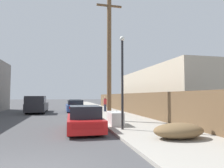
# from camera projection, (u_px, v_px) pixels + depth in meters

# --- Properties ---
(sidewalk_curb) EXTENTS (4.20, 63.00, 0.12)m
(sidewalk_curb) POSITION_uv_depth(u_px,v_px,m) (96.00, 108.00, 28.38)
(sidewalk_curb) COLOR #9E998E
(sidewalk_curb) RESTS_ON ground
(discarded_fridge) EXTENTS (0.79, 1.70, 0.78)m
(discarded_fridge) POSITION_uv_depth(u_px,v_px,m) (115.00, 118.00, 11.61)
(discarded_fridge) COLOR silver
(discarded_fridge) RESTS_ON sidewalk_curb
(parked_sports_car_red) EXTENTS (1.80, 4.28, 1.31)m
(parked_sports_car_red) POSITION_uv_depth(u_px,v_px,m) (84.00, 120.00, 10.26)
(parked_sports_car_red) COLOR red
(parked_sports_car_red) RESTS_ON ground
(car_parked_mid) EXTENTS (2.03, 4.34, 1.35)m
(car_parked_mid) POSITION_uv_depth(u_px,v_px,m) (75.00, 106.00, 22.73)
(car_parked_mid) COLOR #2D478C
(car_parked_mid) RESTS_ON ground
(car_parked_far) EXTENTS (1.90, 4.38, 1.31)m
(car_parked_far) POSITION_uv_depth(u_px,v_px,m) (75.00, 104.00, 29.69)
(car_parked_far) COLOR silver
(car_parked_far) RESTS_ON ground
(pickup_truck) EXTENTS (1.97, 5.79, 1.80)m
(pickup_truck) POSITION_uv_depth(u_px,v_px,m) (37.00, 104.00, 21.22)
(pickup_truck) COLOR #232328
(pickup_truck) RESTS_ON ground
(utility_pole) EXTENTS (1.80, 0.31, 8.97)m
(utility_pole) POSITION_uv_depth(u_px,v_px,m) (109.00, 54.00, 13.93)
(utility_pole) COLOR brown
(utility_pole) RESTS_ON sidewalk_curb
(street_lamp) EXTENTS (0.26, 0.26, 4.78)m
(street_lamp) POSITION_uv_depth(u_px,v_px,m) (122.00, 75.00, 10.21)
(street_lamp) COLOR #232326
(street_lamp) RESTS_ON sidewalk_curb
(brush_pile) EXTENTS (2.10, 1.27, 0.61)m
(brush_pile) POSITION_uv_depth(u_px,v_px,m) (179.00, 131.00, 7.90)
(brush_pile) COLOR brown
(brush_pile) RESTS_ON sidewalk_curb
(wooden_fence) EXTENTS (0.08, 31.01, 1.95)m
(wooden_fence) POSITION_uv_depth(u_px,v_px,m) (127.00, 103.00, 20.85)
(wooden_fence) COLOR brown
(wooden_fence) RESTS_ON sidewalk_curb
(building_right_house) EXTENTS (6.00, 14.89, 4.45)m
(building_right_house) POSITION_uv_depth(u_px,v_px,m) (169.00, 92.00, 20.56)
(building_right_house) COLOR beige
(building_right_house) RESTS_ON ground
(pedestrian) EXTENTS (0.34, 0.34, 1.61)m
(pedestrian) POSITION_uv_depth(u_px,v_px,m) (105.00, 104.00, 21.93)
(pedestrian) COLOR #282D42
(pedestrian) RESTS_ON sidewalk_curb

